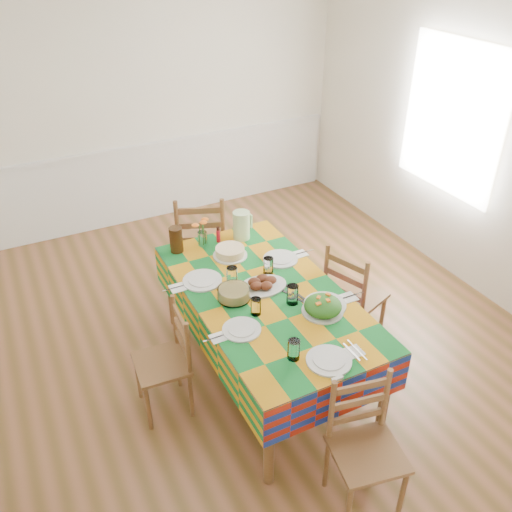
# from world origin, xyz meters

# --- Properties ---
(room) EXTENTS (4.58, 5.08, 2.78)m
(room) POSITION_xyz_m (0.00, 0.00, 1.35)
(room) COLOR brown
(room) RESTS_ON ground
(wainscot) EXTENTS (4.41, 0.06, 0.92)m
(wainscot) POSITION_xyz_m (0.00, 2.48, 0.49)
(wainscot) COLOR white
(wainscot) RESTS_ON room
(window_right) EXTENTS (0.00, 1.40, 1.40)m
(window_right) POSITION_xyz_m (2.23, 0.30, 1.50)
(window_right) COLOR white
(window_right) RESTS_ON room
(dining_table) EXTENTS (1.06, 1.96, 0.76)m
(dining_table) POSITION_xyz_m (-0.10, -0.44, 0.68)
(dining_table) COLOR brown
(dining_table) RESTS_ON room
(setting_near_head) EXTENTS (0.46, 0.31, 0.14)m
(setting_near_head) POSITION_xyz_m (-0.14, -1.20, 0.79)
(setting_near_head) COLOR silver
(setting_near_head) RESTS_ON dining_table
(setting_left_near) EXTENTS (0.47, 0.28, 0.13)m
(setting_left_near) POSITION_xyz_m (-0.38, -0.70, 0.79)
(setting_left_near) COLOR silver
(setting_left_near) RESTS_ON dining_table
(setting_left_far) EXTENTS (0.54, 0.32, 0.14)m
(setting_left_far) POSITION_xyz_m (-0.39, -0.15, 0.80)
(setting_left_far) COLOR silver
(setting_left_far) RESTS_ON dining_table
(setting_right_near) EXTENTS (0.56, 0.33, 0.14)m
(setting_right_near) POSITION_xyz_m (0.15, -0.72, 0.80)
(setting_right_near) COLOR silver
(setting_right_near) RESTS_ON dining_table
(setting_right_far) EXTENTS (0.52, 0.30, 0.13)m
(setting_right_far) POSITION_xyz_m (0.16, -0.14, 0.79)
(setting_right_far) COLOR silver
(setting_right_far) RESTS_ON dining_table
(meat_platter) EXTENTS (0.38, 0.27, 0.07)m
(meat_platter) POSITION_xyz_m (-0.09, -0.37, 0.79)
(meat_platter) COLOR silver
(meat_platter) RESTS_ON dining_table
(salad_platter) EXTENTS (0.29, 0.29, 0.12)m
(salad_platter) POSITION_xyz_m (0.15, -0.82, 0.81)
(salad_platter) COLOR silver
(salad_platter) RESTS_ON dining_table
(pasta_bowl) EXTENTS (0.24, 0.24, 0.08)m
(pasta_bowl) POSITION_xyz_m (-0.33, -0.40, 0.81)
(pasta_bowl) COLOR white
(pasta_bowl) RESTS_ON dining_table
(cake) EXTENTS (0.28, 0.28, 0.08)m
(cake) POSITION_xyz_m (-0.12, 0.13, 0.80)
(cake) COLOR silver
(cake) RESTS_ON dining_table
(serving_utensils) EXTENTS (0.13, 0.29, 0.01)m
(serving_utensils) POSITION_xyz_m (0.07, -0.54, 0.77)
(serving_utensils) COLOR black
(serving_utensils) RESTS_ON dining_table
(flower_vase) EXTENTS (0.16, 0.13, 0.25)m
(flower_vase) POSITION_xyz_m (-0.25, 0.38, 0.87)
(flower_vase) COLOR white
(flower_vase) RESTS_ON dining_table
(hot_sauce) EXTENTS (0.03, 0.03, 0.14)m
(hot_sauce) POSITION_xyz_m (-0.11, 0.38, 0.83)
(hot_sauce) COLOR red
(hot_sauce) RESTS_ON dining_table
(green_pitcher) EXTENTS (0.14, 0.14, 0.24)m
(green_pitcher) POSITION_xyz_m (0.09, 0.35, 0.89)
(green_pitcher) COLOR #C3E7A3
(green_pitcher) RESTS_ON dining_table
(tea_pitcher) EXTENTS (0.11, 0.11, 0.22)m
(tea_pitcher) POSITION_xyz_m (-0.47, 0.40, 0.87)
(tea_pitcher) COLOR black
(tea_pitcher) RESTS_ON dining_table
(name_card) EXTENTS (0.07, 0.02, 0.02)m
(name_card) POSITION_xyz_m (-0.12, -1.40, 0.77)
(name_card) COLOR silver
(name_card) RESTS_ON dining_table
(chair_near) EXTENTS (0.46, 0.45, 0.90)m
(chair_near) POSITION_xyz_m (-0.09, -1.68, 0.45)
(chair_near) COLOR brown
(chair_near) RESTS_ON room
(chair_far) EXTENTS (0.59, 0.58, 1.04)m
(chair_far) POSITION_xyz_m (-0.11, 0.79, 0.51)
(chair_far) COLOR brown
(chair_far) RESTS_ON room
(chair_left) EXTENTS (0.39, 0.40, 0.86)m
(chair_left) POSITION_xyz_m (-0.88, -0.45, 0.42)
(chair_left) COLOR brown
(chair_left) RESTS_ON room
(chair_right) EXTENTS (0.52, 0.53, 0.95)m
(chair_right) POSITION_xyz_m (0.69, -0.46, 0.47)
(chair_right) COLOR brown
(chair_right) RESTS_ON room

